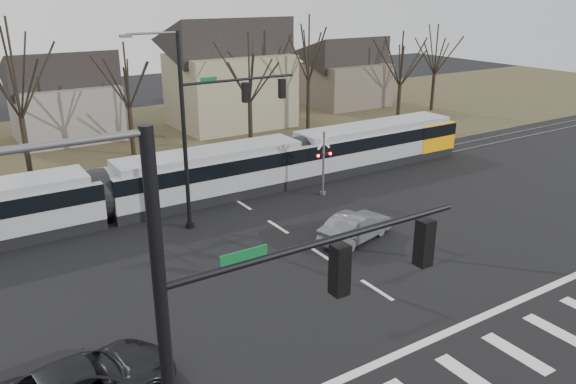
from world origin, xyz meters
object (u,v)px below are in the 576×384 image
suv (84,384)px  tram (208,173)px  sedan (356,227)px  rail_crossing_signal (323,166)px

suv → tram: bearing=-43.1°
tram → sedan: bearing=-69.0°
suv → rail_crossing_signal: rail_crossing_signal is taller
tram → suv: tram is taller
suv → rail_crossing_signal: size_ratio=1.46×
suv → sedan: bearing=-77.2°
sedan → rail_crossing_signal: rail_crossing_signal is taller
suv → rail_crossing_signal: 20.59m
tram → sedan: (3.67, -9.54, -0.91)m
rail_crossing_signal → sedan: bearing=-112.0°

